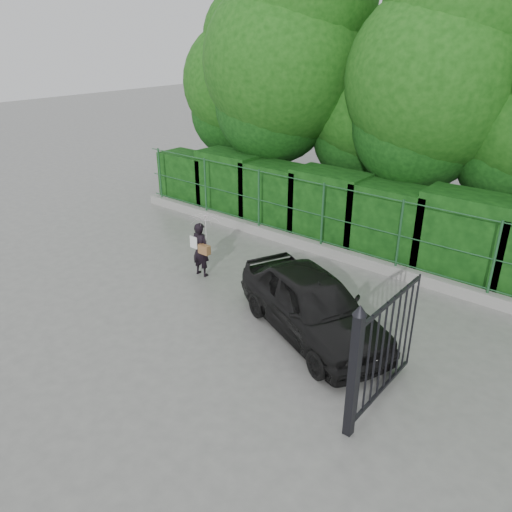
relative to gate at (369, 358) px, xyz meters
The scene contains 8 objects.
ground 4.81m from the gate, behind, with size 80.00×80.00×0.00m, color gray.
kerb 7.04m from the gate, 131.36° to the left, with size 14.00×0.25×0.30m, color #9E9E99.
fence 6.82m from the gate, 129.97° to the left, with size 14.13×0.06×1.80m.
hedge 7.68m from the gate, 125.87° to the left, with size 14.20×1.20×2.25m.
trees 9.76m from the gate, 112.24° to the left, with size 17.10×6.15×8.08m.
gate is the anchor object (origin of this frame).
woman 6.14m from the gate, 159.89° to the left, with size 0.91×0.93×1.72m.
car 2.67m from the gate, 142.87° to the left, with size 1.65×4.11×1.40m, color black.
Camera 1 is at (7.35, -6.85, 5.88)m, focal length 35.00 mm.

